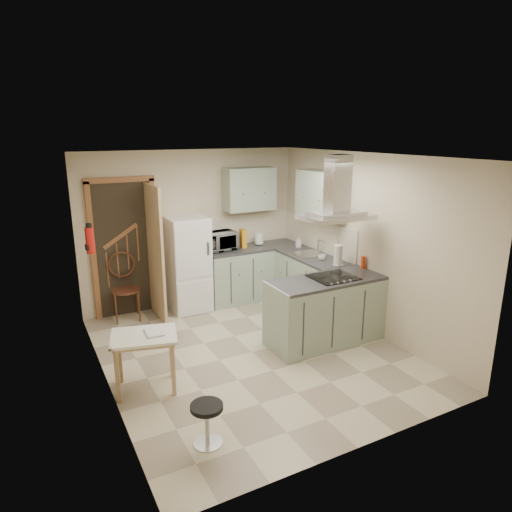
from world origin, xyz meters
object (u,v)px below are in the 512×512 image
extractor_hood (336,217)px  peninsula (326,310)px  drop_leaf_table (146,362)px  microwave (220,241)px  bentwood_chair (126,290)px  stool (207,424)px  fridge (188,264)px

extractor_hood → peninsula: bearing=180.0°
drop_leaf_table → microwave: 2.84m
bentwood_chair → stool: bentwood_chair is taller
drop_leaf_table → peninsula: bearing=15.9°
microwave → fridge: bearing=178.7°
fridge → peninsula: 2.35m
fridge → microwave: bearing=5.3°
extractor_hood → microwave: (-0.76, 2.03, -0.67)m
extractor_hood → drop_leaf_table: size_ratio=1.29×
stool → drop_leaf_table: bearing=102.0°
stool → fridge: bearing=72.9°
bentwood_chair → stool: (-0.00, -3.24, -0.26)m
drop_leaf_table → bentwood_chair: bearing=98.1°
peninsula → extractor_hood: 1.27m
extractor_hood → fridge: bearing=123.8°
peninsula → extractor_hood: (0.10, 0.00, 1.27)m
fridge → peninsula: (1.22, -1.98, -0.30)m
extractor_hood → microwave: size_ratio=1.68×
peninsula → bentwood_chair: bentwood_chair is taller
fridge → stool: bearing=-107.1°
drop_leaf_table → stool: drop_leaf_table is taller
bentwood_chair → stool: bearing=-81.5°
extractor_hood → stool: size_ratio=2.22×
bentwood_chair → extractor_hood: bearing=-32.8°
peninsula → bentwood_chair: 3.00m
drop_leaf_table → bentwood_chair: bentwood_chair is taller
bentwood_chair → stool: 3.25m
peninsula → bentwood_chair: size_ratio=1.66×
bentwood_chair → microwave: size_ratio=1.74×
bentwood_chair → fridge: bearing=5.7°
stool → bentwood_chair: bearing=90.0°
extractor_hood → drop_leaf_table: extractor_hood is taller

